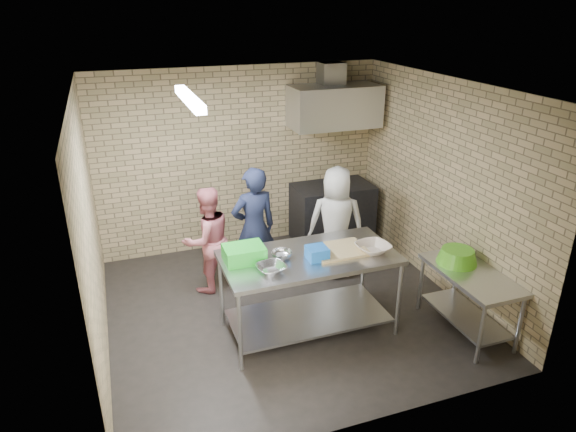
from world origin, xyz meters
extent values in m
plane|color=black|center=(0.00, 0.00, 0.00)|extent=(4.20, 4.20, 0.00)
plane|color=black|center=(0.00, 0.00, 2.70)|extent=(4.20, 4.20, 0.00)
cube|color=tan|center=(0.00, 2.00, 1.35)|extent=(4.20, 0.06, 2.70)
cube|color=tan|center=(0.00, -2.00, 1.35)|extent=(4.20, 0.06, 2.70)
cube|color=tan|center=(-2.10, 0.00, 1.35)|extent=(0.06, 4.00, 2.70)
cube|color=tan|center=(2.10, 0.00, 1.35)|extent=(0.06, 4.00, 2.70)
cube|color=#ACAEB3|center=(0.10, -0.49, 0.48)|extent=(1.92, 0.96, 0.96)
cube|color=silver|center=(1.80, -1.10, 0.38)|extent=(0.60, 1.20, 0.75)
cube|color=black|center=(1.35, 1.65, 0.45)|extent=(1.20, 0.70, 0.90)
cube|color=silver|center=(1.35, 1.70, 2.10)|extent=(1.30, 0.60, 0.60)
cube|color=#A5A8AD|center=(1.35, 1.85, 2.55)|extent=(0.35, 0.30, 0.30)
cube|color=#3F2B19|center=(1.65, 1.89, 1.92)|extent=(0.80, 0.20, 0.04)
cube|color=white|center=(-1.00, 0.00, 2.64)|extent=(0.10, 1.25, 0.08)
cube|color=green|center=(-0.60, -0.37, 1.04)|extent=(0.43, 0.32, 0.17)
cube|color=blue|center=(0.15, -0.59, 1.03)|extent=(0.21, 0.21, 0.14)
cube|color=#CEB977|center=(0.45, -0.51, 0.98)|extent=(0.59, 0.45, 0.03)
imported|color=silver|center=(-0.40, -0.69, 1.00)|extent=(0.34, 0.34, 0.07)
imported|color=#BABDC1|center=(-0.20, -0.44, 0.99)|extent=(0.26, 0.26, 0.07)
imported|color=beige|center=(0.80, -0.64, 1.00)|extent=(0.42, 0.42, 0.09)
cylinder|color=#B22619|center=(1.40, 1.89, 2.03)|extent=(0.07, 0.07, 0.18)
cylinder|color=green|center=(1.80, 1.89, 2.02)|extent=(0.06, 0.06, 0.15)
imported|color=black|center=(-0.19, 0.69, 0.82)|extent=(0.63, 0.45, 1.64)
imported|color=#D5707B|center=(-0.78, 0.79, 0.71)|extent=(0.82, 0.72, 1.41)
imported|color=white|center=(0.93, 0.61, 0.77)|extent=(0.88, 0.73, 1.54)
camera|label=1|loc=(-1.79, -5.12, 3.55)|focal=32.07mm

